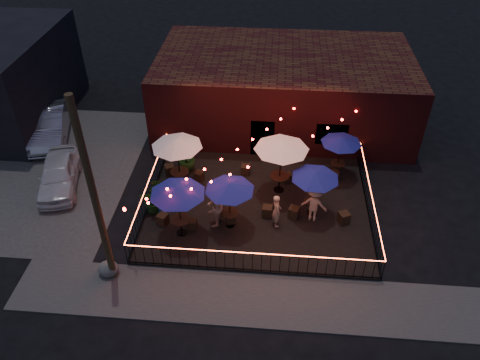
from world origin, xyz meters
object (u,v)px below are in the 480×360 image
object	(u,v)px
cafe_table_0	(177,191)
cafe_table_2	(230,187)
utility_pole	(95,199)
cooler	(160,204)
cafe_table_1	(177,144)
cafe_table_3	(282,146)
boulder	(108,269)
cafe_table_4	(315,176)
cafe_table_5	(341,141)

from	to	relation	value
cafe_table_0	cafe_table_2	world-z (taller)	cafe_table_0
utility_pole	cooler	world-z (taller)	utility_pole
cafe_table_1	cafe_table_3	world-z (taller)	cafe_table_3
utility_pole	cafe_table_3	xyz separation A→B (m)	(6.35, 5.75, -1.32)
cafe_table_0	boulder	distance (m)	4.05
cafe_table_4	boulder	bearing A→B (deg)	-152.58
cafe_table_1	cooler	distance (m)	2.86
cafe_table_2	boulder	world-z (taller)	cafe_table_2
cafe_table_0	cooler	xyz separation A→B (m)	(-1.20, 1.32, -1.94)
cafe_table_1	utility_pole	bearing A→B (deg)	-105.56
cafe_table_2	cooler	distance (m)	3.73
cafe_table_0	boulder	size ratio (longest dim) A/B	3.33
cooler	cafe_table_3	bearing A→B (deg)	38.24
cafe_table_4	boulder	size ratio (longest dim) A/B	3.11
utility_pole	cafe_table_2	size ratio (longest dim) A/B	2.97
utility_pole	cafe_table_5	bearing A→B (deg)	38.33
utility_pole	cafe_table_0	distance (m)	3.68
cafe_table_4	cooler	size ratio (longest dim) A/B	3.53
boulder	cafe_table_1	bearing A→B (deg)	72.20
cafe_table_3	cafe_table_4	bearing A→B (deg)	-45.11
cafe_table_2	cafe_table_3	distance (m)	3.35
boulder	cafe_table_3	bearing A→B (deg)	40.74
utility_pole	cafe_table_2	world-z (taller)	utility_pole
utility_pole	cafe_table_4	xyz separation A→B (m)	(7.83, 4.27, -1.75)
cafe_table_0	cafe_table_4	xyz separation A→B (m)	(5.58, 1.78, -0.22)
cafe_table_3	cafe_table_1	bearing A→B (deg)	-179.95
cafe_table_3	boulder	world-z (taller)	cafe_table_3
utility_pole	cafe_table_1	world-z (taller)	utility_pole
cafe_table_2	cooler	bearing A→B (deg)	168.63
cafe_table_2	cafe_table_4	bearing A→B (deg)	17.41
cafe_table_3	cooler	world-z (taller)	cafe_table_3
utility_pole	boulder	size ratio (longest dim) A/B	9.33
cooler	cafe_table_5	bearing A→B (deg)	41.14
cafe_table_3	utility_pole	bearing A→B (deg)	-137.85
boulder	cafe_table_2	bearing A→B (deg)	34.27
cafe_table_2	cafe_table_3	bearing A→B (deg)	51.36
cafe_table_3	cafe_table_4	distance (m)	2.14
cafe_table_5	boulder	size ratio (longest dim) A/B	2.73
cafe_table_1	cooler	size ratio (longest dim) A/B	3.48
cafe_table_5	cooler	bearing A→B (deg)	-156.93
cafe_table_3	cafe_table_4	size ratio (longest dim) A/B	1.04
cafe_table_2	cafe_table_4	xyz separation A→B (m)	(3.56, 1.11, -0.03)
cafe_table_1	cooler	bearing A→B (deg)	-105.86
cafe_table_0	cafe_table_5	size ratio (longest dim) A/B	1.22
utility_pole	cafe_table_0	xyz separation A→B (m)	(2.25, 2.49, -1.53)
cooler	cafe_table_4	bearing A→B (deg)	22.00
cafe_table_0	cafe_table_3	bearing A→B (deg)	38.50
cafe_table_4	cooler	bearing A→B (deg)	-176.07
cafe_table_4	cafe_table_1	bearing A→B (deg)	166.64
cafe_table_2	boulder	distance (m)	5.77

